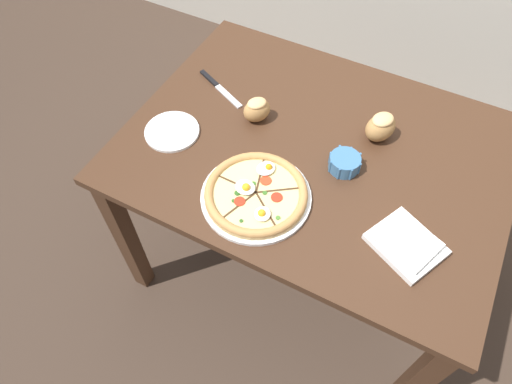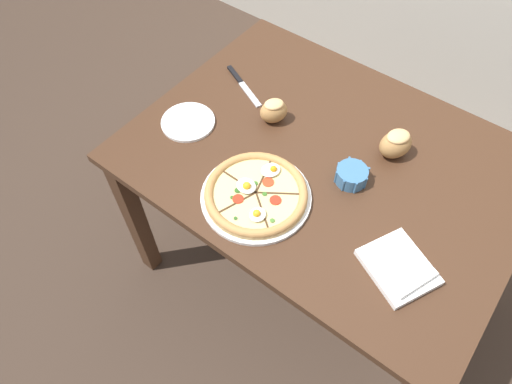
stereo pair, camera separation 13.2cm
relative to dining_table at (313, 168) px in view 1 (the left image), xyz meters
The scene contains 9 objects.
ground_plane 0.65m from the dining_table, ahead, with size 12.00×12.00×0.00m, color #3D2D23.
dining_table is the anchor object (origin of this frame).
pizza 0.30m from the dining_table, 106.74° to the right, with size 0.33×0.33×0.05m.
ramekin_bowl 0.17m from the dining_table, 19.50° to the right, with size 0.10×0.10×0.05m.
napkin_folded 0.44m from the dining_table, 31.26° to the right, with size 0.23×0.22×0.04m.
bread_piece_near 0.27m from the dining_table, behind, with size 0.11×0.12×0.08m.
bread_piece_mid 0.26m from the dining_table, 39.82° to the left, with size 0.12×0.13×0.10m.
knife_main 0.44m from the dining_table, 167.08° to the left, with size 0.22×0.11×0.01m.
side_saucer 0.49m from the dining_table, 160.28° to the right, with size 0.18×0.18×0.01m.
Camera 1 is at (0.28, -0.95, 1.86)m, focal length 32.00 mm.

